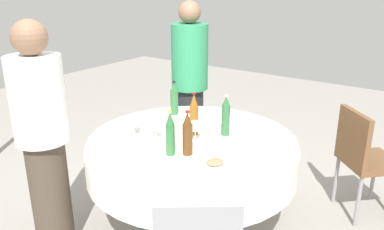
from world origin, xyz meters
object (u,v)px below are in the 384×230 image
(bottle_green_front, at_px, (170,134))
(wine_glass_east, at_px, (155,126))
(bottle_green_inner, at_px, (174,99))
(plate_north, at_px, (215,164))
(plate_left, at_px, (243,149))
(person_inner, at_px, (43,138))
(dining_table, at_px, (192,157))
(person_front, at_px, (190,85))
(bottle_green_mid, at_px, (226,116))
(chair_west, at_px, (363,154))
(plate_outer, at_px, (148,126))
(wine_glass_right, at_px, (195,127))
(bottle_brown_rear, at_px, (187,134))
(wine_glass_mid, at_px, (133,122))
(bottle_amber_right, at_px, (194,115))
(plate_near, at_px, (189,121))

(bottle_green_front, distance_m, wine_glass_east, 0.28)
(bottle_green_inner, relative_size, plate_north, 1.13)
(plate_north, relative_size, plate_left, 0.98)
(plate_left, relative_size, person_inner, 0.16)
(plate_north, xyz_separation_m, plate_left, (0.30, -0.03, -0.00))
(dining_table, bearing_deg, person_front, 36.56)
(bottle_green_mid, relative_size, chair_west, 0.35)
(chair_west, bearing_deg, bottle_green_front, -80.64)
(plate_outer, relative_size, person_front, 0.15)
(bottle_green_front, relative_size, wine_glass_east, 2.22)
(bottle_green_front, height_order, wine_glass_right, bottle_green_front)
(bottle_brown_rear, distance_m, bottle_green_mid, 0.42)
(bottle_green_inner, relative_size, person_inner, 0.18)
(wine_glass_right, relative_size, plate_outer, 0.59)
(plate_outer, distance_m, plate_left, 0.79)
(person_inner, bearing_deg, plate_north, -113.86)
(bottle_brown_rear, bearing_deg, wine_glass_mid, 88.55)
(bottle_green_inner, height_order, bottle_amber_right, bottle_amber_right)
(bottle_green_inner, xyz_separation_m, wine_glass_east, (-0.50, -0.22, -0.03))
(plate_north, xyz_separation_m, chair_west, (1.20, -0.60, -0.23))
(dining_table, relative_size, person_inner, 0.94)
(plate_north, bearing_deg, plate_near, 47.16)
(plate_north, bearing_deg, chair_west, -26.30)
(dining_table, relative_size, bottle_green_mid, 4.97)
(plate_near, relative_size, plate_left, 0.95)
(plate_outer, xyz_separation_m, person_inner, (-0.70, 0.28, 0.08))
(dining_table, height_order, wine_glass_mid, wine_glass_mid)
(plate_outer, xyz_separation_m, chair_west, (0.95, -1.35, -0.23))
(bottle_green_mid, relative_size, wine_glass_mid, 1.82)
(bottle_green_inner, distance_m, wine_glass_mid, 0.56)
(person_front, bearing_deg, person_inner, -128.56)
(bottle_brown_rear, relative_size, plate_north, 1.17)
(person_front, bearing_deg, plate_near, -91.17)
(plate_near, distance_m, person_front, 0.72)
(wine_glass_mid, height_order, plate_north, wine_glass_mid)
(chair_west, bearing_deg, person_inner, -88.55)
(bottle_green_mid, bearing_deg, plate_north, -156.27)
(bottle_green_inner, bearing_deg, plate_north, -128.07)
(plate_left, height_order, person_front, person_front)
(bottle_green_front, height_order, plate_outer, bottle_green_front)
(wine_glass_right, relative_size, person_front, 0.09)
(bottle_green_inner, distance_m, person_inner, 1.09)
(dining_table, distance_m, person_front, 1.06)
(dining_table, distance_m, bottle_brown_rear, 0.39)
(bottle_brown_rear, xyz_separation_m, bottle_amber_right, (0.31, 0.17, 0.01))
(wine_glass_mid, relative_size, wine_glass_east, 1.23)
(bottle_green_inner, xyz_separation_m, person_inner, (-1.06, 0.25, -0.04))
(wine_glass_east, height_order, plate_left, wine_glass_east)
(bottle_amber_right, xyz_separation_m, person_inner, (-0.80, 0.64, -0.06))
(plate_near, bearing_deg, plate_left, -110.52)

